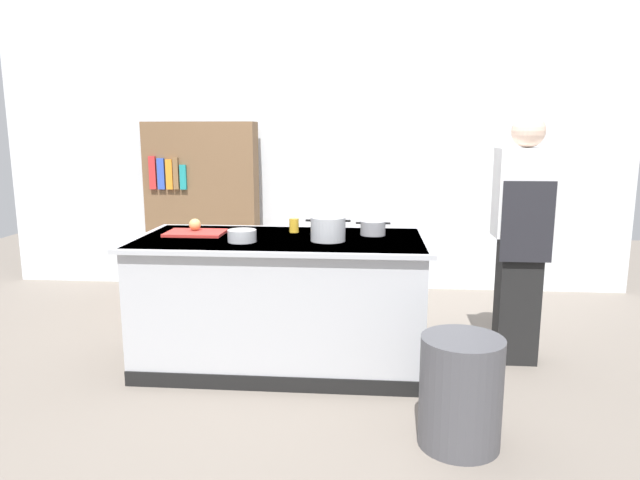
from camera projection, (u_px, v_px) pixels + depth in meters
ground_plane at (282, 363)px, 4.03m from camera, size 10.00×10.00×0.00m
back_wall at (311, 142)px, 5.80m from camera, size 6.40×0.12×3.00m
counter_island at (282, 299)px, 3.94m from camera, size 1.98×0.98×0.90m
cutting_board at (196, 233)px, 3.98m from camera, size 0.40×0.28×0.02m
onion at (195, 225)px, 4.02m from camera, size 0.08×0.08×0.08m
stock_pot at (328, 229)px, 3.74m from camera, size 0.30×0.23×0.16m
sauce_pan at (373, 228)px, 3.95m from camera, size 0.24×0.17×0.10m
mixing_bowl at (242, 236)px, 3.71m from camera, size 0.19×0.19×0.08m
juice_cup at (294, 225)px, 4.06m from camera, size 0.07×0.07×0.10m
trash_bin at (460, 392)px, 2.93m from camera, size 0.42×0.42×0.58m
person_chef at (522, 235)px, 3.90m from camera, size 0.38×0.25×1.72m
bookshelf at (203, 208)px, 5.72m from camera, size 1.10×0.31×1.70m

